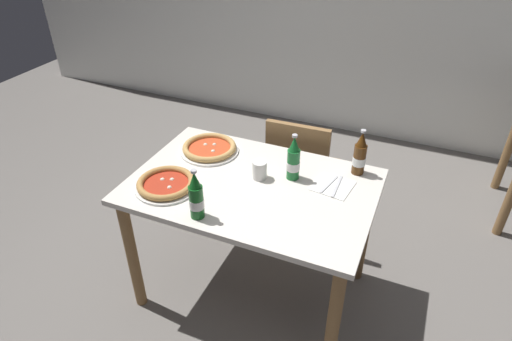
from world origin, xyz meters
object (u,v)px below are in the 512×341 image
(pizza_margherita_near, at_px, (209,148))
(beer_bottle_left, at_px, (360,155))
(beer_bottle_right, at_px, (196,197))
(paper_cup, at_px, (260,170))
(napkin_with_cutlery, at_px, (333,186))
(chair_behind_table, at_px, (300,170))
(pizza_marinara_far, at_px, (166,184))
(dining_table_main, at_px, (252,202))
(beer_bottle_center, at_px, (293,160))

(pizza_margherita_near, xyz_separation_m, beer_bottle_left, (0.80, 0.11, 0.08))
(beer_bottle_right, bearing_deg, paper_cup, 70.65)
(napkin_with_cutlery, bearing_deg, beer_bottle_right, -137.06)
(beer_bottle_left, distance_m, beer_bottle_right, 0.86)
(chair_behind_table, relative_size, pizza_marinara_far, 2.78)
(pizza_marinara_far, xyz_separation_m, beer_bottle_left, (0.83, 0.50, 0.08))
(pizza_margherita_near, distance_m, pizza_marinara_far, 0.39)
(dining_table_main, bearing_deg, beer_bottle_left, 33.98)
(pizza_margherita_near, bearing_deg, chair_behind_table, 45.88)
(dining_table_main, xyz_separation_m, pizza_marinara_far, (-0.37, -0.19, 0.14))
(beer_bottle_left, xyz_separation_m, beer_bottle_right, (-0.58, -0.63, 0.00))
(paper_cup, bearing_deg, chair_behind_table, 84.68)
(pizza_margherita_near, distance_m, beer_bottle_left, 0.81)
(beer_bottle_center, height_order, napkin_with_cutlery, beer_bottle_center)
(pizza_margherita_near, relative_size, beer_bottle_right, 1.30)
(dining_table_main, height_order, beer_bottle_center, beer_bottle_center)
(beer_bottle_left, distance_m, beer_bottle_center, 0.34)
(paper_cup, bearing_deg, pizza_marinara_far, -146.38)
(paper_cup, bearing_deg, beer_bottle_center, 23.45)
(pizza_margherita_near, distance_m, paper_cup, 0.38)
(chair_behind_table, distance_m, pizza_marinara_far, 0.96)
(beer_bottle_right, bearing_deg, dining_table_main, 69.00)
(pizza_marinara_far, distance_m, paper_cup, 0.46)
(beer_bottle_right, xyz_separation_m, paper_cup, (0.14, 0.39, -0.06))
(dining_table_main, bearing_deg, beer_bottle_center, 38.59)
(pizza_marinara_far, distance_m, napkin_with_cutlery, 0.82)
(beer_bottle_left, bearing_deg, beer_bottle_right, -132.64)
(dining_table_main, relative_size, beer_bottle_center, 4.86)
(chair_behind_table, distance_m, pizza_margherita_near, 0.65)
(pizza_margherita_near, bearing_deg, napkin_with_cutlery, -4.28)
(chair_behind_table, relative_size, beer_bottle_center, 3.44)
(beer_bottle_center, height_order, paper_cup, beer_bottle_center)
(paper_cup, bearing_deg, dining_table_main, -100.83)
(napkin_with_cutlery, distance_m, paper_cup, 0.37)
(pizza_marinara_far, height_order, beer_bottle_right, beer_bottle_right)
(dining_table_main, height_order, paper_cup, paper_cup)
(dining_table_main, height_order, beer_bottle_right, beer_bottle_right)
(beer_bottle_left, height_order, paper_cup, beer_bottle_left)
(chair_behind_table, bearing_deg, beer_bottle_right, 76.65)
(beer_bottle_left, relative_size, beer_bottle_right, 1.00)
(chair_behind_table, xyz_separation_m, pizza_marinara_far, (-0.44, -0.80, 0.29))
(pizza_margherita_near, xyz_separation_m, paper_cup, (0.35, -0.13, 0.03))
(beer_bottle_center, xyz_separation_m, napkin_with_cutlery, (0.21, 0.01, -0.10))
(pizza_margherita_near, distance_m, napkin_with_cutlery, 0.72)
(beer_bottle_center, distance_m, napkin_with_cutlery, 0.23)
(beer_bottle_right, bearing_deg, beer_bottle_center, 57.51)
(dining_table_main, relative_size, chair_behind_table, 1.41)
(beer_bottle_left, distance_m, paper_cup, 0.51)
(beer_bottle_center, xyz_separation_m, paper_cup, (-0.15, -0.07, -0.06))
(pizza_margherita_near, height_order, napkin_with_cutlery, pizza_margherita_near)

